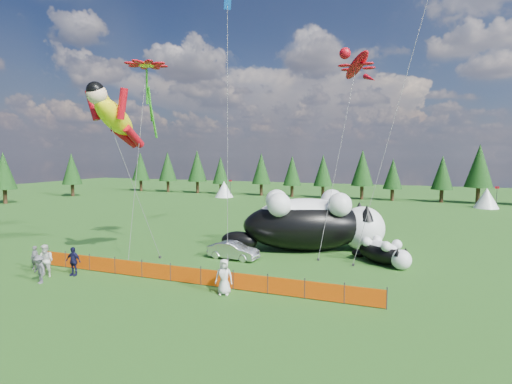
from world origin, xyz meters
TOP-DOWN VIEW (x-y plane):
  - ground at (0.00, 0.00)m, footprint 160.00×160.00m
  - safety_fence at (0.00, -3.00)m, footprint 22.06×0.06m
  - tree_line at (0.00, 45.00)m, footprint 90.00×4.00m
  - festival_tents at (11.00, 40.00)m, footprint 50.00×3.20m
  - cat_large at (4.98, 7.49)m, footprint 12.19×7.69m
  - cat_small at (10.36, 5.24)m, footprint 4.12×3.56m
  - car at (0.39, 2.87)m, footprint 3.79×1.61m
  - spectator_a at (-10.46, -4.07)m, footprint 0.59×0.42m
  - spectator_b at (-8.48, -4.97)m, footprint 1.04×0.72m
  - spectator_c at (-7.17, -4.15)m, footprint 1.06×0.58m
  - spectator_d at (-7.80, -6.01)m, footprint 1.17×0.82m
  - spectator_e at (2.86, -3.87)m, footprint 1.03×0.79m
  - superhero_kite at (-6.27, -1.11)m, footprint 5.33×5.67m
  - gecko_kite at (7.55, 11.60)m, footprint 5.43×10.37m
  - flower_kite at (-6.01, 2.10)m, footprint 4.03×5.51m
  - diamond_kite_a at (-1.68, 6.58)m, footprint 2.60×5.10m

SIDE VIEW (x-z plane):
  - ground at x=0.00m, z-range 0.00..0.00m
  - safety_fence at x=0.00m, z-range -0.05..1.05m
  - car at x=0.39m, z-range 0.00..1.22m
  - spectator_a at x=-10.46m, z-range 0.00..1.54m
  - spectator_d at x=-7.80m, z-range 0.00..1.64m
  - cat_small at x=10.36m, z-range -0.04..1.70m
  - spectator_c at x=-7.17m, z-range 0.00..1.77m
  - spectator_e at x=2.86m, z-range 0.00..1.90m
  - spectator_b at x=-8.48m, z-range 0.00..1.98m
  - festival_tents at x=11.00m, z-range 0.00..2.80m
  - cat_large at x=4.98m, z-range -0.11..4.48m
  - tree_line at x=0.00m, z-range 0.00..8.00m
  - superhero_kite at x=-6.27m, z-range 3.69..15.88m
  - flower_kite at x=-6.01m, z-range 6.57..20.63m
  - gecko_kite at x=7.55m, z-range 6.37..22.84m
  - diamond_kite_a at x=-1.68m, z-range 7.94..27.86m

